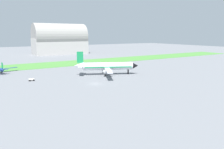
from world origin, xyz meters
TOP-DOWN VIEW (x-y plane):
  - ground_plane at (0.00, 0.00)m, footprint 600.00×600.00m
  - grass_taxiway_strip at (0.00, 65.76)m, footprint 360.00×28.00m
  - airplane_midfield_jet at (14.37, 15.30)m, footprint 31.02×31.17m
  - baggage_cart_near_gate at (-21.32, 19.92)m, footprint 2.42×1.78m
  - hangar_distant at (31.35, 138.71)m, footprint 52.77×25.20m

SIDE VIEW (x-z plane):
  - ground_plane at x=0.00m, z-range 0.00..0.00m
  - grass_taxiway_strip at x=0.00m, z-range 0.00..0.08m
  - baggage_cart_near_gate at x=-21.32m, z-range 0.12..1.02m
  - airplane_midfield_jet at x=14.37m, z-range -1.64..10.12m
  - hangar_distant at x=31.35m, z-range -0.99..29.75m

